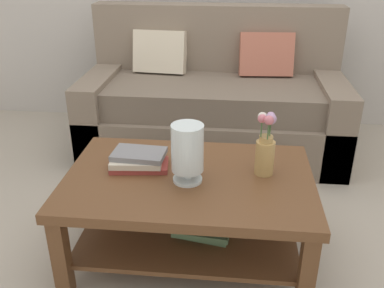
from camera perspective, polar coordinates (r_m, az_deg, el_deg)
ground_plane at (r=2.58m, az=2.60°, el=-9.90°), size 10.00×10.00×0.00m
couch at (r=3.31m, az=2.89°, el=5.43°), size 1.91×0.90×1.06m
coffee_table at (r=2.14m, az=-0.29°, el=-7.38°), size 1.20×0.78×0.47m
book_stack_main at (r=2.14m, az=-7.17°, el=-2.14°), size 0.30×0.20×0.08m
glass_hurricane_vase at (r=1.96m, az=-0.61°, el=-0.84°), size 0.15×0.15×0.29m
flower_pitcher at (r=2.06m, az=9.77°, el=-0.51°), size 0.09×0.11×0.32m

